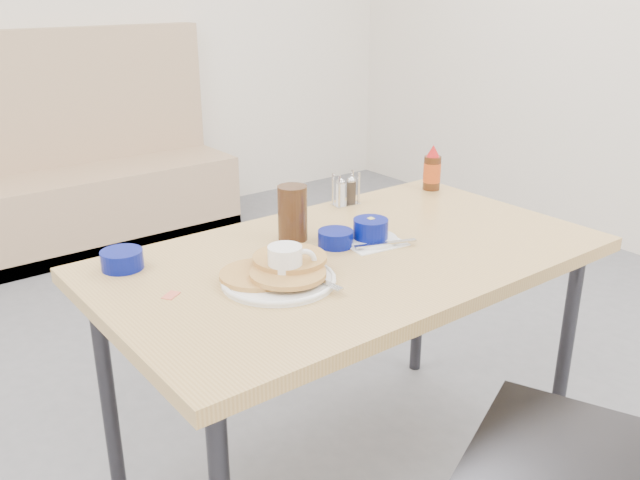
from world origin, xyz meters
TOP-DOWN VIEW (x-y plane):
  - booth_bench at (0.00, 2.78)m, footprint 1.90×0.56m
  - dining_table at (0.00, 0.25)m, footprint 1.40×0.80m
  - diner_chair at (0.09, -0.53)m, footprint 0.57×0.57m
  - pancake_plate at (-0.27, 0.21)m, footprint 0.29×0.30m
  - coffee_mug at (-0.26, 0.20)m, footprint 0.12×0.09m
  - grits_setting at (0.09, 0.28)m, footprint 0.19×0.20m
  - creamer_bowl at (-0.55, 0.53)m, footprint 0.11×0.11m
  - butter_bowl at (-0.01, 0.32)m, footprint 0.10×0.10m
  - amber_tumbler at (-0.07, 0.43)m, footprint 0.11×0.11m
  - condiment_caddy at (0.26, 0.59)m, footprint 0.10×0.06m
  - syrup_bottle at (0.62, 0.54)m, footprint 0.06×0.06m
  - sugar_wrapper at (-0.52, 0.30)m, footprint 0.05×0.05m

SIDE VIEW (x-z plane):
  - booth_bench at x=0.00m, z-range -0.26..0.96m
  - diner_chair at x=0.09m, z-range 0.08..1.04m
  - dining_table at x=0.00m, z-range 0.32..1.08m
  - sugar_wrapper at x=-0.52m, z-range 0.76..0.76m
  - pancake_plate at x=-0.27m, z-range 0.76..0.81m
  - butter_bowl at x=-0.01m, z-range 0.76..0.80m
  - creamer_bowl at x=-0.55m, z-range 0.76..0.81m
  - grits_setting at x=0.09m, z-range 0.75..0.82m
  - condiment_caddy at x=0.26m, z-range 0.74..0.85m
  - coffee_mug at x=-0.26m, z-range 0.76..0.86m
  - syrup_bottle at x=0.62m, z-range 0.75..0.91m
  - amber_tumbler at x=-0.07m, z-range 0.76..0.92m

